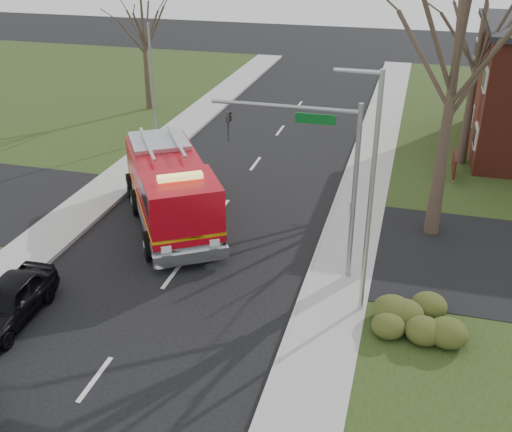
# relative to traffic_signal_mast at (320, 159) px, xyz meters

# --- Properties ---
(ground) EXTENTS (120.00, 120.00, 0.00)m
(ground) POSITION_rel_traffic_signal_mast_xyz_m (-5.21, -1.50, -4.71)
(ground) COLOR black
(ground) RESTS_ON ground
(sidewalk_right) EXTENTS (2.40, 80.00, 0.15)m
(sidewalk_right) POSITION_rel_traffic_signal_mast_xyz_m (0.99, -1.50, -4.63)
(sidewalk_right) COLOR #9C9C97
(sidewalk_right) RESTS_ON ground
(sidewalk_left) EXTENTS (2.40, 80.00, 0.15)m
(sidewalk_left) POSITION_rel_traffic_signal_mast_xyz_m (-11.41, -1.50, -4.63)
(sidewalk_left) COLOR #9C9C97
(sidewalk_left) RESTS_ON ground
(health_center_sign) EXTENTS (0.12, 2.00, 1.40)m
(health_center_sign) POSITION_rel_traffic_signal_mast_xyz_m (5.29, 11.00, -3.83)
(health_center_sign) COLOR #42120F
(health_center_sign) RESTS_ON ground
(hedge_corner) EXTENTS (2.80, 2.00, 0.90)m
(hedge_corner) POSITION_rel_traffic_signal_mast_xyz_m (3.79, -2.50, -4.13)
(hedge_corner) COLOR #354017
(hedge_corner) RESTS_ON lawn_right
(bare_tree_near) EXTENTS (6.00, 6.00, 12.00)m
(bare_tree_near) POSITION_rel_traffic_signal_mast_xyz_m (4.29, 4.50, 2.71)
(bare_tree_near) COLOR #372820
(bare_tree_near) RESTS_ON ground
(bare_tree_far) EXTENTS (5.25, 5.25, 10.50)m
(bare_tree_far) POSITION_rel_traffic_signal_mast_xyz_m (5.79, 13.50, 1.78)
(bare_tree_far) COLOR #372820
(bare_tree_far) RESTS_ON ground
(bare_tree_left) EXTENTS (4.50, 4.50, 9.00)m
(bare_tree_left) POSITION_rel_traffic_signal_mast_xyz_m (-15.21, 18.50, 0.86)
(bare_tree_left) COLOR #372820
(bare_tree_left) RESTS_ON ground
(traffic_signal_mast) EXTENTS (5.29, 0.18, 6.80)m
(traffic_signal_mast) POSITION_rel_traffic_signal_mast_xyz_m (0.00, 0.00, 0.00)
(traffic_signal_mast) COLOR gray
(traffic_signal_mast) RESTS_ON ground
(streetlight_pole) EXTENTS (1.48, 0.16, 8.40)m
(streetlight_pole) POSITION_rel_traffic_signal_mast_xyz_m (1.93, -2.00, -0.16)
(streetlight_pole) COLOR #B7BABF
(streetlight_pole) RESTS_ON ground
(utility_pole_far) EXTENTS (0.14, 0.14, 7.00)m
(utility_pole_far) POSITION_rel_traffic_signal_mast_xyz_m (-12.01, 12.50, -1.21)
(utility_pole_far) COLOR gray
(utility_pole_far) RESTS_ON ground
(fire_engine) EXTENTS (7.00, 8.76, 3.44)m
(fire_engine) POSITION_rel_traffic_signal_mast_xyz_m (-6.84, 2.52, -3.15)
(fire_engine) COLOR #AB0713
(fire_engine) RESTS_ON ground
(parked_car_maroon) EXTENTS (1.97, 4.41, 1.47)m
(parked_car_maroon) POSITION_rel_traffic_signal_mast_xyz_m (-9.41, -5.59, -3.97)
(parked_car_maroon) COLOR black
(parked_car_maroon) RESTS_ON ground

